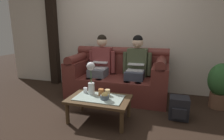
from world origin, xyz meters
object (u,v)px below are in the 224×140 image
cup_near_right (85,90)px  potted_plant (220,84)px  flower_vase (91,76)px  couch (118,78)px  person_right (136,65)px  person_left (101,63)px  backpack_right (179,108)px  coffee_table (99,101)px  snack_bowl (105,96)px  cup_near_left (101,92)px  cup_far_center (107,93)px

cup_near_right → potted_plant: potted_plant is taller
flower_vase → couch: bearing=80.7°
person_right → person_left: bearing=180.0°
person_right → backpack_right: bearing=-40.2°
couch → cup_near_right: couch is taller
backpack_right → potted_plant: 0.94m
person_left → coffee_table: size_ratio=1.36×
couch → snack_bowl: (0.10, -1.10, 0.03)m
snack_bowl → potted_plant: 2.00m
flower_vase → backpack_right: size_ratio=1.48×
snack_bowl → person_left: bearing=112.9°
snack_bowl → cup_near_left: size_ratio=1.27×
person_right → flower_vase: size_ratio=2.46×
person_left → potted_plant: (2.17, -0.05, -0.23)m
cup_near_left → coffee_table: bearing=-90.2°
person_right → potted_plant: size_ratio=1.57×
couch → flower_vase: bearing=-99.3°
cup_near_right → backpack_right: size_ratio=0.24×
backpack_right → cup_near_left: bearing=-164.1°
person_left → cup_near_right: bearing=-84.5°
coffee_table → cup_near_left: size_ratio=9.06×
person_right → cup_far_center: bearing=-105.6°
snack_bowl → couch: bearing=95.2°
cup_near_right → coffee_table: bearing=-23.6°
cup_far_center → cup_near_right: bearing=177.0°
couch → coffee_table: couch is taller
couch → flower_vase: couch is taller
person_right → snack_bowl: (-0.26, -1.10, -0.26)m
cup_near_right → cup_far_center: cup_far_center is taller
person_right → cup_near_left: (-0.36, -0.97, -0.25)m
couch → cup_far_center: 0.96m
couch → backpack_right: 1.33m
cup_far_center → backpack_right: (1.04, 0.30, -0.24)m
person_right → cup_near_left: bearing=-110.4°
coffee_table → flower_vase: flower_vase is taller
cup_near_left → backpack_right: (1.13, 0.32, -0.25)m
potted_plant → coffee_table: bearing=-150.9°
person_right → flower_vase: (-0.52, -0.97, -0.02)m
couch → cup_near_right: 0.98m
flower_vase → potted_plant: 2.18m
cup_far_center → cup_near_left: bearing=-169.6°
cup_far_center → person_left: bearing=115.7°
flower_vase → backpack_right: flower_vase is taller
person_right → coffee_table: bearing=-109.0°
person_right → cup_near_left: 1.07m
flower_vase → backpack_right: bearing=13.7°
flower_vase → coffee_table: bearing=-29.7°
coffee_table → flower_vase: 0.38m
cup_far_center → flower_vase: bearing=-177.8°
person_left → coffee_table: (0.36, -1.06, -0.35)m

